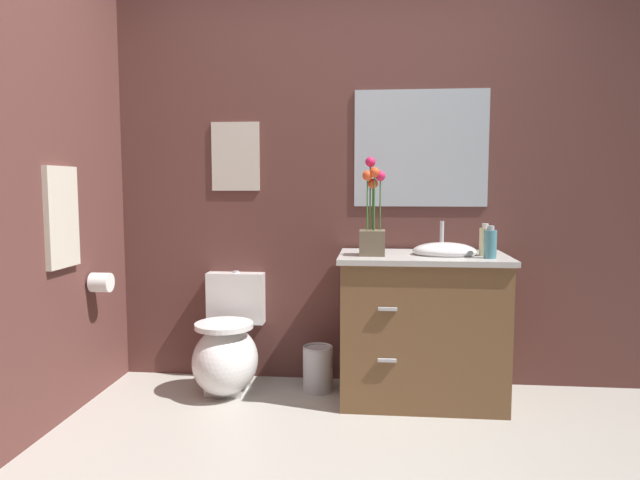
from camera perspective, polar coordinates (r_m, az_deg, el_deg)
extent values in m
cube|color=brown|center=(3.58, 5.96, 5.77)|extent=(4.48, 0.05, 2.50)
cube|color=brown|center=(3.02, -27.56, 5.21)|extent=(0.05, 4.09, 2.50)
ellipsoid|color=white|center=(3.51, -9.35, -11.69)|extent=(0.38, 0.48, 0.40)
cube|color=white|center=(3.59, -9.11, -13.14)|extent=(0.22, 0.26, 0.18)
cube|color=white|center=(3.70, -8.29, -5.66)|extent=(0.36, 0.13, 0.32)
cylinder|color=white|center=(3.43, -9.50, -8.35)|extent=(0.34, 0.34, 0.03)
cylinder|color=#B7B7BC|center=(3.67, -8.32, -3.21)|extent=(0.04, 0.04, 0.02)
cube|color=brown|center=(3.37, 10.04, -8.80)|extent=(0.90, 0.52, 0.81)
cube|color=#BCB7B2|center=(3.29, 10.16, -1.69)|extent=(0.94, 0.56, 0.03)
ellipsoid|color=white|center=(3.30, 12.25, -1.10)|extent=(0.36, 0.26, 0.10)
cylinder|color=#B7B7BC|center=(3.45, 11.97, 0.36)|extent=(0.02, 0.02, 0.18)
cube|color=#B7B7BC|center=(3.05, 6.72, -6.81)|extent=(0.10, 0.02, 0.02)
cube|color=#B7B7BC|center=(3.12, 6.66, -11.75)|extent=(0.10, 0.02, 0.02)
cube|color=brown|center=(3.21, 5.19, -0.28)|extent=(0.14, 0.14, 0.14)
cylinder|color=#386B2D|center=(3.19, 5.98, 3.64)|extent=(0.01, 0.01, 0.30)
sphere|color=#E01E51|center=(3.19, 6.01, 6.33)|extent=(0.06, 0.06, 0.06)
cylinder|color=#386B2D|center=(3.21, 5.25, 3.29)|extent=(0.01, 0.01, 0.26)
sphere|color=#EA4C23|center=(3.21, 5.27, 5.59)|extent=(0.06, 0.06, 0.06)
cylinder|color=#386B2D|center=(3.21, 4.99, 4.35)|extent=(0.01, 0.01, 0.38)
sphere|color=#E01E51|center=(3.21, 5.02, 7.72)|extent=(0.06, 0.06, 0.06)
cylinder|color=#386B2D|center=(3.18, 4.71, 3.66)|extent=(0.01, 0.01, 0.30)
sphere|color=#EA4C23|center=(3.18, 4.73, 6.39)|extent=(0.06, 0.06, 0.06)
cylinder|color=#386B2D|center=(3.17, 5.40, 3.82)|extent=(0.01, 0.01, 0.32)
sphere|color=#EA4C23|center=(3.17, 5.43, 6.70)|extent=(0.06, 0.06, 0.06)
cylinder|color=beige|center=(3.30, 16.02, -0.17)|extent=(0.06, 0.06, 0.15)
cylinder|color=silver|center=(3.30, 16.06, 1.37)|extent=(0.03, 0.03, 0.02)
cylinder|color=teal|center=(3.20, 16.52, -0.40)|extent=(0.07, 0.07, 0.15)
cylinder|color=#B7B7BC|center=(3.19, 16.56, 1.16)|extent=(0.04, 0.04, 0.02)
cylinder|color=#B7B7BC|center=(3.53, -0.20, -12.68)|extent=(0.18, 0.18, 0.26)
torus|color=#B7B7BC|center=(3.49, -0.20, -10.57)|extent=(0.18, 0.18, 0.01)
cube|color=beige|center=(3.66, -8.37, 8.18)|extent=(0.30, 0.01, 0.42)
cube|color=#B2BCC6|center=(3.56, 9.96, 8.93)|extent=(0.80, 0.01, 0.70)
cube|color=beige|center=(3.23, -24.21, 2.08)|extent=(0.03, 0.28, 0.52)
cylinder|color=white|center=(3.50, -20.87, -3.95)|extent=(0.11, 0.11, 0.11)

